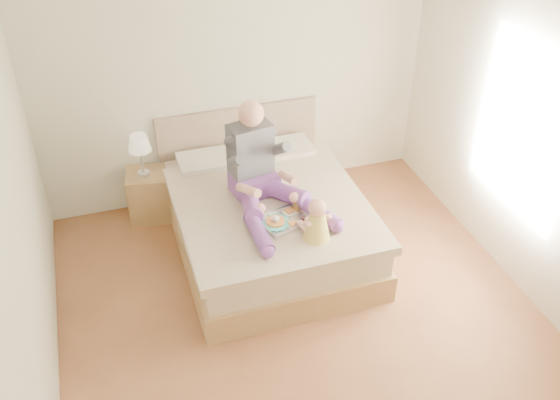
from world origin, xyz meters
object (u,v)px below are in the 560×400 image
object	(u,v)px
nightstand	(150,195)
adult	(261,174)
tray	(283,218)
bed	(266,217)
baby	(316,222)

from	to	relation	value
nightstand	adult	xyz separation A→B (m)	(0.93, -0.90, 0.63)
tray	bed	bearing A→B (deg)	75.21
nightstand	bed	bearing A→B (deg)	-28.65
baby	bed	bearing A→B (deg)	91.34
bed	nightstand	size ratio (longest dim) A/B	4.22
nightstand	tray	bearing A→B (deg)	-41.29
nightstand	baby	bearing A→B (deg)	-42.36
bed	baby	xyz separation A→B (m)	(0.21, -0.77, 0.45)
adult	bed	bearing A→B (deg)	45.65
bed	baby	bearing A→B (deg)	-74.44
nightstand	baby	distance (m)	2.05
bed	adult	size ratio (longest dim) A/B	1.81
adult	baby	size ratio (longest dim) A/B	3.11
bed	tray	xyz separation A→B (m)	(0.02, -0.48, 0.32)
nightstand	baby	world-z (taller)	baby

